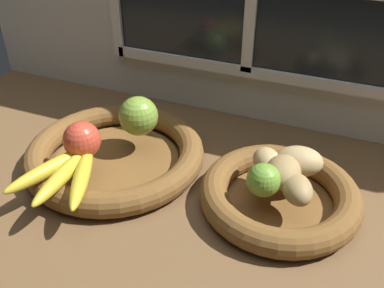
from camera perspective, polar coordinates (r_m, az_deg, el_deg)
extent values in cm
cube|color=brown|center=(81.01, 1.05, -6.57)|extent=(140.00, 90.00, 3.00)
cube|color=white|center=(96.24, 7.25, 9.60)|extent=(64.00, 1.20, 2.40)
cylinder|color=brown|center=(87.04, -10.08, -2.25)|extent=(24.98, 24.98, 1.00)
torus|color=brown|center=(85.96, -10.20, -1.23)|extent=(35.27, 35.27, 4.80)
cylinder|color=brown|center=(77.40, 11.44, -7.72)|extent=(18.93, 18.93, 1.00)
torus|color=brown|center=(76.18, 11.60, -6.64)|extent=(27.89, 27.89, 4.80)
sphere|color=#7AA338|center=(85.09, -7.15, 3.72)|extent=(7.84, 7.84, 7.84)
sphere|color=#CC422D|center=(80.41, -14.45, 0.52)|extent=(6.93, 6.93, 6.93)
ellipsoid|color=gold|center=(78.31, -18.44, -3.13)|extent=(7.93, 17.45, 2.69)
ellipsoid|color=gold|center=(76.24, -16.74, -3.88)|extent=(3.73, 17.60, 2.69)
ellipsoid|color=gold|center=(75.03, -14.48, -4.14)|extent=(9.77, 16.98, 2.69)
sphere|color=brown|center=(81.97, -13.45, -0.41)|extent=(2.42, 2.42, 2.42)
ellipsoid|color=#A38451|center=(73.14, 12.03, -3.69)|extent=(6.90, 8.25, 5.08)
ellipsoid|color=#A38451|center=(70.78, 13.84, -5.87)|extent=(7.33, 8.34, 4.21)
ellipsoid|color=tan|center=(76.29, 14.06, -2.23)|extent=(9.35, 7.56, 5.12)
ellipsoid|color=tan|center=(75.89, 9.95, -2.24)|extent=(7.37, 7.72, 4.29)
sphere|color=#6B9E33|center=(70.41, 9.50, -4.74)|extent=(5.63, 5.63, 5.63)
cone|color=red|center=(72.66, 11.21, -5.51)|extent=(10.36, 3.96, 1.78)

